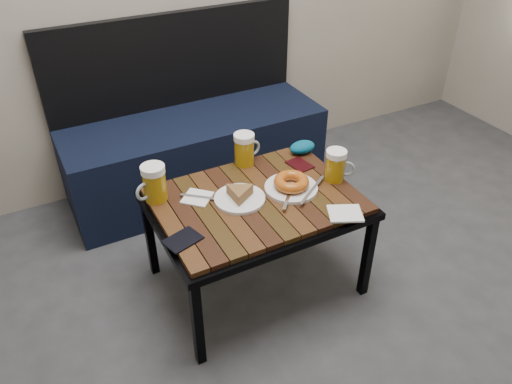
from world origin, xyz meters
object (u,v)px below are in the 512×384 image
plate_bagel (291,184)px  beer_mug_centre (245,149)px  beer_mug_right (336,165)px  cafe_table (256,206)px  bench (194,146)px  passport_burgundy (300,165)px  beer_mug_left (154,183)px  plate_pie (240,195)px  knit_pouch (302,147)px  passport_navy (183,240)px

plate_bagel → beer_mug_centre: bearing=105.3°
beer_mug_right → beer_mug_centre: bearing=169.6°
beer_mug_centre → cafe_table: bearing=-118.7°
bench → passport_burgundy: (0.24, -0.72, 0.20)m
plate_bagel → passport_burgundy: plate_bagel is taller
bench → beer_mug_left: bearing=-122.0°
bench → plate_pie: bench is taller
beer_mug_left → passport_burgundy: beer_mug_left is taller
plate_pie → plate_bagel: (0.22, -0.03, 0.00)m
cafe_table → passport_burgundy: size_ratio=7.39×
beer_mug_left → plate_pie: (0.30, -0.16, -0.05)m
cafe_table → plate_pie: (-0.07, 0.02, 0.07)m
beer_mug_left → beer_mug_right: beer_mug_left is taller
plate_pie → passport_burgundy: 0.37m
beer_mug_right → knit_pouch: size_ratio=1.10×
plate_pie → passport_burgundy: size_ratio=1.82×
cafe_table → beer_mug_right: size_ratio=6.01×
plate_pie → cafe_table: bearing=-13.1°
plate_bagel → passport_navy: 0.53m
knit_pouch → beer_mug_centre: bearing=172.3°
plate_pie → knit_pouch: plate_pie is taller
beer_mug_right → plate_bagel: 0.21m
bench → cafe_table: size_ratio=1.67×
plate_pie → knit_pouch: 0.47m
cafe_table → beer_mug_left: beer_mug_left is taller
cafe_table → beer_mug_right: 0.38m
plate_bagel → bench: bearing=96.9°
bench → knit_pouch: bearing=-63.7°
passport_navy → passport_burgundy: bearing=93.8°
plate_bagel → passport_burgundy: (0.13, 0.15, -0.02)m
beer_mug_centre → knit_pouch: size_ratio=1.16×
beer_mug_right → passport_navy: bearing=-137.8°
bench → cafe_table: bench is taller
beer_mug_centre → plate_pie: 0.29m
plate_bagel → beer_mug_left: bearing=159.3°
cafe_table → beer_mug_centre: beer_mug_centre is taller
cafe_table → beer_mug_left: (-0.36, 0.18, 0.12)m
beer_mug_centre → knit_pouch: bearing=-19.1°
cafe_table → plate_bagel: bearing=-5.9°
bench → beer_mug_right: size_ratio=10.01×
bench → passport_burgundy: size_ratio=12.31×
beer_mug_centre → passport_navy: beer_mug_centre is taller
beer_mug_left → beer_mug_centre: bearing=169.9°
cafe_table → plate_bagel: (0.16, -0.02, 0.07)m
beer_mug_centre → passport_navy: 0.58m
beer_mug_left → plate_pie: size_ratio=0.75×
passport_burgundy → passport_navy: bearing=-168.4°
beer_mug_right → passport_navy: beer_mug_right is taller
bench → beer_mug_centre: bench is taller
passport_navy → bench: bearing=140.0°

